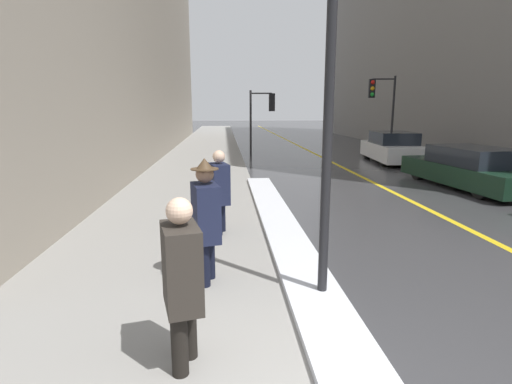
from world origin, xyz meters
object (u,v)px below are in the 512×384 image
(lamp_post, at_px, (331,40))
(pedestrian_trailing, at_px, (182,276))
(parked_car_dark_green, at_px, (471,169))
(pedestrian_in_fedora, at_px, (206,217))
(traffic_light_far, at_px, (380,99))
(pedestrian_nearside, at_px, (219,188))
(traffic_light_near, at_px, (264,109))
(parked_car_white, at_px, (392,148))

(lamp_post, distance_m, pedestrian_trailing, 3.07)
(parked_car_dark_green, bearing_deg, pedestrian_in_fedora, 123.97)
(traffic_light_far, bearing_deg, pedestrian_in_fedora, 66.49)
(pedestrian_trailing, relative_size, pedestrian_nearside, 1.01)
(lamp_post, height_order, traffic_light_near, lamp_post)
(traffic_light_near, bearing_deg, traffic_light_far, -13.88)
(lamp_post, xyz_separation_m, traffic_light_near, (0.87, 16.22, -0.77))
(pedestrian_nearside, bearing_deg, parked_car_dark_green, 104.51)
(traffic_light_far, bearing_deg, pedestrian_trailing, 68.98)
(traffic_light_near, height_order, pedestrian_nearside, traffic_light_near)
(traffic_light_far, bearing_deg, lamp_post, 72.09)
(lamp_post, distance_m, pedestrian_in_fedora, 2.72)
(traffic_light_near, height_order, traffic_light_far, traffic_light_far)
(pedestrian_trailing, xyz_separation_m, pedestrian_in_fedora, (0.14, 1.86, 0.05))
(traffic_light_near, xyz_separation_m, traffic_light_far, (5.60, -1.36, 0.48))
(traffic_light_near, distance_m, parked_car_dark_green, 10.98)
(parked_car_white, bearing_deg, traffic_light_far, 3.02)
(traffic_light_far, xyz_separation_m, parked_car_white, (-0.07, -1.96, -2.22))
(traffic_light_near, bearing_deg, pedestrian_trailing, -98.38)
(lamp_post, height_order, parked_car_dark_green, lamp_post)
(pedestrian_in_fedora, relative_size, pedestrian_nearside, 1.08)
(lamp_post, relative_size, parked_car_dark_green, 1.06)
(traffic_light_far, relative_size, pedestrian_trailing, 2.42)
(lamp_post, xyz_separation_m, traffic_light_far, (6.47, 14.86, -0.29))
(traffic_light_near, xyz_separation_m, parked_car_white, (5.53, -3.32, -1.74))
(lamp_post, height_order, traffic_light_far, lamp_post)
(pedestrian_trailing, bearing_deg, parked_car_dark_green, 122.31)
(traffic_light_far, distance_m, parked_car_white, 2.97)
(lamp_post, height_order, parked_car_white, lamp_post)
(pedestrian_trailing, bearing_deg, traffic_light_far, 139.95)
(pedestrian_trailing, distance_m, pedestrian_in_fedora, 1.86)
(lamp_post, relative_size, pedestrian_in_fedora, 3.03)
(pedestrian_in_fedora, bearing_deg, lamp_post, 56.14)
(parked_car_dark_green, height_order, parked_car_white, parked_car_white)
(parked_car_dark_green, bearing_deg, pedestrian_trailing, 130.83)
(traffic_light_near, relative_size, pedestrian_trailing, 2.02)
(pedestrian_trailing, xyz_separation_m, parked_car_dark_green, (7.95, 8.16, -0.32))
(lamp_post, bearing_deg, parked_car_white, 63.62)
(pedestrian_trailing, bearing_deg, traffic_light_near, 158.44)
(pedestrian_in_fedora, height_order, parked_car_dark_green, pedestrian_in_fedora)
(pedestrian_in_fedora, distance_m, parked_car_white, 14.65)
(traffic_light_far, xyz_separation_m, pedestrian_in_fedora, (-7.97, -14.30, -1.91))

